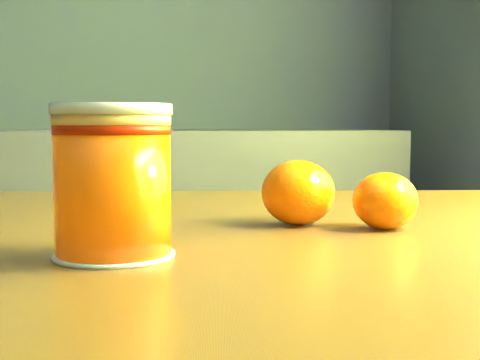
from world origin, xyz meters
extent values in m
cube|color=brown|center=(1.01, 0.14, 0.80)|extent=(1.17, 0.89, 0.04)
cylinder|color=#F15804|center=(0.88, 0.04, 0.87)|extent=(0.09, 0.09, 0.10)
cylinder|color=#FFBF68|center=(0.88, 0.04, 0.92)|extent=(0.09, 0.09, 0.01)
cylinder|color=silver|center=(0.88, 0.04, 0.93)|extent=(0.09, 0.09, 0.01)
ellipsoid|color=orange|center=(1.05, 0.18, 0.85)|extent=(0.09, 0.09, 0.06)
ellipsoid|color=orange|center=(1.13, 0.14, 0.84)|extent=(0.08, 0.08, 0.05)
camera|label=1|loc=(0.90, -0.46, 0.92)|focal=50.00mm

